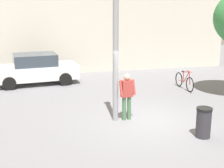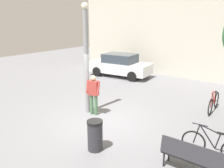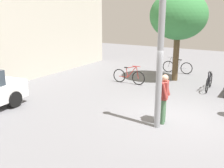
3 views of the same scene
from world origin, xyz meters
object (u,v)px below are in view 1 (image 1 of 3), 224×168
Objects in this scene: parked_car_white at (36,69)px; trash_bin at (204,122)px; lamppost at (116,54)px; bicycle_red at (184,81)px; person_by_lamppost at (127,94)px.

parked_car_white is 9.59m from trash_bin.
lamppost is 1.03× the size of parked_car_white.
parked_car_white reaches higher than bicycle_red.
bicycle_red is 7.45m from parked_car_white.
lamppost reaches higher than trash_bin.
bicycle_red is 0.42× the size of parked_car_white.
person_by_lamppost is 0.92× the size of bicycle_red.
trash_bin is at bearing -59.62° from parked_car_white.
lamppost reaches higher than bicycle_red.
person_by_lamppost reaches higher than bicycle_red.
bicycle_red is at bearing 37.62° from lamppost.
parked_car_white is (-2.99, 6.19, -0.19)m from person_by_lamppost.
parked_car_white reaches higher than trash_bin.
lamppost is at bearing 172.10° from person_by_lamppost.
lamppost is 2.47× the size of bicycle_red.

